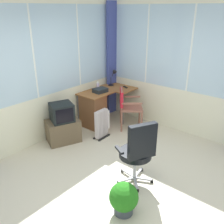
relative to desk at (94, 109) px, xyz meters
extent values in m
cube|color=beige|center=(-1.20, -1.69, -0.45)|extent=(5.43, 5.02, 0.06)
cube|color=#E8E6C6|center=(-1.20, 0.35, 0.05)|extent=(4.43, 0.06, 0.94)
cube|color=silver|center=(-1.20, 0.35, 1.36)|extent=(4.34, 0.06, 1.67)
cube|color=white|center=(-1.20, 0.35, 1.36)|extent=(0.04, 0.07, 1.67)
cube|color=white|center=(-0.09, 0.35, 1.36)|extent=(0.04, 0.07, 1.67)
cube|color=#E8E6C6|center=(1.04, -1.69, 0.05)|extent=(0.06, 4.02, 0.94)
cube|color=silver|center=(1.04, -1.69, 1.36)|extent=(0.06, 3.94, 1.67)
cube|color=white|center=(1.04, -1.69, 1.36)|extent=(0.07, 0.04, 1.67)
cube|color=white|center=(1.04, -0.69, 1.36)|extent=(0.07, 0.04, 1.67)
cube|color=#3C4792|center=(0.91, 0.22, 0.93)|extent=(0.35, 0.09, 2.69)
cube|color=brown|center=(0.35, 0.01, 0.35)|extent=(1.28, 0.58, 0.02)
cube|color=brown|center=(0.70, -0.40, 0.35)|extent=(0.58, 0.23, 0.02)
cube|color=brown|center=(-0.06, 0.01, -0.05)|extent=(0.40, 0.54, 0.74)
cylinder|color=#4C4C51|center=(0.45, -0.47, -0.04)|extent=(0.04, 0.04, 0.75)
cylinder|color=#4C4C51|center=(-0.25, 0.26, -0.04)|extent=(0.04, 0.04, 0.75)
cylinder|color=black|center=(0.72, 0.11, 0.37)|extent=(0.13, 0.13, 0.02)
cylinder|color=black|center=(0.72, 0.11, 0.47)|extent=(0.02, 0.02, 0.19)
cylinder|color=black|center=(0.77, 0.08, 0.66)|extent=(0.04, 0.10, 0.17)
cone|color=black|center=(0.82, 0.04, 0.69)|extent=(0.12, 0.11, 0.12)
cube|color=black|center=(0.81, -0.27, 0.37)|extent=(0.10, 0.16, 0.02)
cylinder|color=silver|center=(0.26, 0.12, 0.44)|extent=(0.06, 0.06, 0.16)
cone|color=white|center=(0.26, 0.12, 0.55)|extent=(0.06, 0.06, 0.06)
cube|color=#21282C|center=(0.16, -0.05, 0.41)|extent=(0.33, 0.27, 0.09)
cylinder|color=#955C4A|center=(0.43, -1.02, -0.19)|extent=(0.04, 0.04, 0.47)
cylinder|color=#955C4A|center=(0.76, -0.73, -0.19)|extent=(0.04, 0.04, 0.47)
cylinder|color=#955C4A|center=(0.14, -0.68, -0.19)|extent=(0.04, 0.04, 0.47)
cylinder|color=#955C4A|center=(0.48, -0.40, -0.19)|extent=(0.04, 0.04, 0.47)
cube|color=#955C4A|center=(0.45, -0.71, 0.07)|extent=(0.68, 0.68, 0.04)
cube|color=#955C4A|center=(0.31, -0.54, 0.29)|extent=(0.35, 0.30, 0.41)
cube|color=red|center=(0.31, -0.54, 0.31)|extent=(0.39, 0.34, 0.34)
cube|color=#955C4A|center=(0.28, -0.85, 0.25)|extent=(0.31, 0.36, 0.03)
cube|color=#955C4A|center=(0.62, -0.56, 0.25)|extent=(0.31, 0.36, 0.03)
cube|color=#B7B7BF|center=(-1.18, -1.81, -0.37)|extent=(0.27, 0.16, 0.02)
cylinder|color=black|center=(-1.30, -1.74, -0.40)|extent=(0.05, 0.05, 0.05)
cube|color=#B7B7BF|center=(-1.15, -1.97, -0.37)|extent=(0.22, 0.22, 0.02)
cylinder|color=black|center=(-1.25, -2.07, -0.40)|extent=(0.05, 0.05, 0.05)
cube|color=#B7B7BF|center=(-0.99, -1.99, -0.37)|extent=(0.16, 0.27, 0.02)
cylinder|color=black|center=(-0.93, -2.12, -0.40)|extent=(0.05, 0.05, 0.05)
cube|color=#B7B7BF|center=(-0.91, -1.85, -0.37)|extent=(0.28, 0.08, 0.02)
cylinder|color=black|center=(-0.77, -1.83, -0.40)|extent=(0.05, 0.05, 0.05)
cube|color=#B7B7BF|center=(-1.03, -1.73, -0.37)|extent=(0.08, 0.28, 0.02)
cylinder|color=black|center=(-1.01, -1.59, -0.40)|extent=(0.05, 0.05, 0.05)
cylinder|color=#B7B7BF|center=(-1.05, -1.87, -0.16)|extent=(0.05, 0.05, 0.39)
cylinder|color=black|center=(-1.05, -1.87, 0.07)|extent=(0.50, 0.50, 0.09)
cube|color=black|center=(-1.14, -2.04, 0.38)|extent=(0.42, 0.27, 0.53)
cube|color=black|center=(-0.81, -1.99, 0.20)|extent=(0.15, 0.22, 0.04)
cube|color=black|center=(-1.29, -1.75, 0.20)|extent=(0.15, 0.22, 0.04)
cube|color=brown|center=(-0.95, -0.03, -0.19)|extent=(0.76, 0.65, 0.46)
cube|color=black|center=(-0.95, -0.03, 0.22)|extent=(0.54, 0.53, 0.36)
cube|color=black|center=(-1.03, -0.22, 0.22)|extent=(0.32, 0.14, 0.28)
cube|color=silver|center=(-0.48, -0.52, -0.10)|extent=(0.02, 0.10, 0.58)
cube|color=silver|center=(-0.44, -0.52, -0.10)|extent=(0.02, 0.10, 0.58)
cube|color=silver|center=(-0.40, -0.52, -0.10)|extent=(0.02, 0.10, 0.58)
cube|color=silver|center=(-0.35, -0.52, -0.10)|extent=(0.02, 0.10, 0.58)
cube|color=silver|center=(-0.31, -0.52, -0.10)|extent=(0.02, 0.10, 0.58)
cube|color=silver|center=(-0.27, -0.52, -0.10)|extent=(0.02, 0.10, 0.58)
cube|color=silver|center=(-0.23, -0.52, -0.10)|extent=(0.02, 0.10, 0.58)
cube|color=silver|center=(-0.19, -0.52, -0.10)|extent=(0.02, 0.10, 0.58)
cube|color=black|center=(-0.33, -0.59, -0.40)|extent=(0.35, 0.04, 0.03)
cube|color=black|center=(-0.34, -0.45, -0.40)|extent=(0.35, 0.04, 0.03)
cube|color=silver|center=(-0.15, -0.51, -0.07)|extent=(0.05, 0.09, 0.41)
cylinder|color=#3A424A|center=(-1.70, -2.15, -0.36)|extent=(0.26, 0.26, 0.12)
sphere|color=#216D19|center=(-1.70, -2.15, -0.16)|extent=(0.39, 0.39, 0.39)
camera|label=1|loc=(-3.77, -3.68, 2.13)|focal=39.92mm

